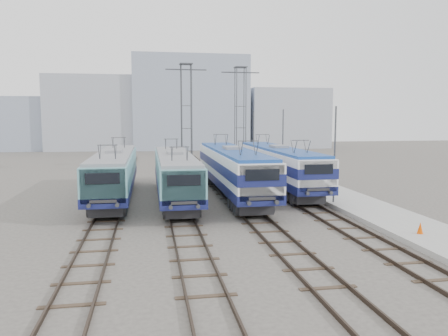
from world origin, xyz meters
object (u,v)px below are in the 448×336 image
locomotive_center_right (233,167)px  catenary_tower_west (186,114)px  locomotive_center_left (175,172)px  locomotive_far_right (279,164)px  locomotive_far_left (114,171)px  mast_rear (254,140)px  mast_front (335,157)px  catenary_tower_east (240,114)px  mast_mid (283,146)px  safety_cone (420,228)px

locomotive_center_right → catenary_tower_west: 16.12m
locomotive_center_left → locomotive_far_right: bearing=19.2°
locomotive_center_right → locomotive_far_right: size_ratio=1.03×
locomotive_center_left → locomotive_far_right: 9.53m
locomotive_far_left → mast_rear: mast_rear is taller
mast_front → locomotive_center_left: bearing=160.1°
catenary_tower_east → mast_rear: size_ratio=1.71×
locomotive_center_left → locomotive_center_right: bearing=8.8°
locomotive_far_left → locomotive_center_right: (9.00, -0.55, 0.17)m
locomotive_center_right → mast_mid: bearing=49.3°
catenary_tower_east → catenary_tower_west: bearing=-162.9°
locomotive_far_right → mast_rear: 17.09m
locomotive_center_right → mast_rear: (6.35, 19.38, 1.14)m
locomotive_far_left → locomotive_center_right: size_ratio=0.95×
mast_front → locomotive_far_left: bearing=161.4°
locomotive_center_right → mast_rear: 20.42m
locomotive_center_left → mast_mid: (10.85, 8.08, 1.35)m
catenary_tower_east → mast_mid: catenary_tower_east is taller
mast_front → safety_cone: mast_front is taller
locomotive_center_left → catenary_tower_west: bearing=82.0°
mast_front → catenary_tower_east: bearing=95.5°
locomotive_center_left → mast_mid: mast_mid is taller
catenary_tower_west → mast_mid: size_ratio=1.71×
mast_rear → safety_cone: 32.83m
mast_mid → mast_rear: (0.00, 12.00, 0.00)m
catenary_tower_east → safety_cone: bearing=-84.4°
mast_mid → locomotive_center_right: bearing=-130.7°
catenary_tower_west → catenary_tower_east: 6.80m
locomotive_far_right → mast_mid: (1.85, 4.94, 1.21)m
catenary_tower_east → mast_rear: catenary_tower_east is taller
locomotive_far_right → catenary_tower_east: size_ratio=1.50×
mast_front → locomotive_far_right: bearing=104.7°
mast_rear → locomotive_center_right: bearing=-108.1°
catenary_tower_east → safety_cone: catenary_tower_east is taller
catenary_tower_east → mast_mid: bearing=-78.1°
catenary_tower_east → mast_front: catenary_tower_east is taller
catenary_tower_east → safety_cone: (2.99, -30.69, -6.04)m
catenary_tower_west → mast_rear: bearing=24.9°
mast_mid → safety_cone: size_ratio=11.71×
locomotive_center_left → catenary_tower_east: size_ratio=1.43×
locomotive_far_left → mast_mid: size_ratio=2.51×
safety_cone → mast_front: bearing=95.9°
locomotive_far_left → mast_mid: 16.85m
locomotive_far_left → mast_mid: (15.35, 6.83, 1.31)m
locomotive_far_right → catenary_tower_west: 15.23m
locomotive_far_left → mast_front: bearing=-18.6°
locomotive_far_right → locomotive_center_left: bearing=-160.8°
safety_cone → catenary_tower_west: bearing=108.3°
catenary_tower_east → locomotive_center_right: bearing=-103.7°
locomotive_center_left → locomotive_center_right: 4.56m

